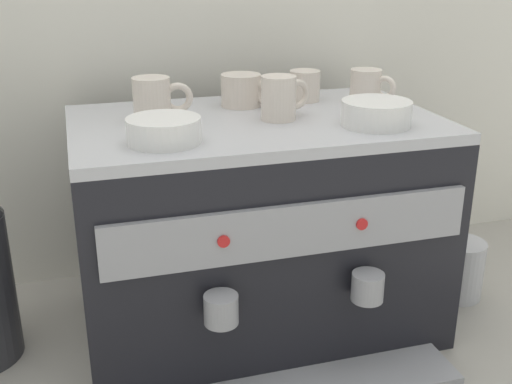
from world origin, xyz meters
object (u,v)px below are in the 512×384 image
Objects in this scene: ceramic_bowl_1 at (164,131)px; ceramic_bowl_0 at (376,114)px; ceramic_cup_1 at (303,86)px; milk_pitcher at (459,269)px; ceramic_cup_3 at (367,85)px; ceramic_cup_4 at (280,98)px; espresso_machine at (257,227)px; ceramic_cup_2 at (154,99)px; ceramic_cup_0 at (244,90)px.

ceramic_bowl_0 is at bearing 0.38° from ceramic_bowl_1.
milk_pitcher is (0.32, -0.15, -0.40)m from ceramic_cup_1.
ceramic_cup_1 is at bearing 155.81° from milk_pitcher.
ceramic_cup_3 is 0.46m from milk_pitcher.
ceramic_cup_4 is 0.85× the size of ceramic_bowl_1.
ceramic_bowl_1 is at bearing -158.08° from ceramic_cup_4.
ceramic_cup_4 is (0.04, -0.01, 0.26)m from espresso_machine.
espresso_machine is 0.32m from ceramic_cup_2.
ceramic_cup_0 is 0.13m from ceramic_cup_4.
ceramic_cup_0 is at bearing 86.85° from espresso_machine.
espresso_machine is 6.16× the size of ceramic_cup_2.
ceramic_cup_4 is at bearing -157.09° from ceramic_cup_3.
ceramic_bowl_0 reaches higher than espresso_machine.
ceramic_cup_2 is at bearing 164.46° from espresso_machine.
ceramic_cup_4 is at bearing -124.91° from ceramic_cup_1.
ceramic_cup_4 is (0.04, -0.12, 0.01)m from ceramic_cup_0.
ceramic_cup_3 is 0.48m from ceramic_bowl_1.
espresso_machine is at bearing -93.15° from ceramic_cup_0.
ceramic_cup_1 is at bearing 161.87° from ceramic_cup_3.
ceramic_cup_1 is 0.76× the size of ceramic_bowl_0.
espresso_machine is 0.48m from milk_pitcher.
ceramic_bowl_0 is at bearing -22.41° from ceramic_cup_2.
espresso_machine is 0.31m from ceramic_cup_1.
espresso_machine is at bearing -163.06° from ceramic_cup_3.
ceramic_cup_1 reaches higher than espresso_machine.
ceramic_cup_4 reaches higher than ceramic_cup_1.
ceramic_cup_3 is at bearing -6.42° from ceramic_cup_0.
ceramic_cup_0 is 0.84× the size of ceramic_bowl_1.
ceramic_cup_2 reaches higher than ceramic_cup_3.
ceramic_cup_0 is 0.78× the size of milk_pitcher.
ceramic_cup_2 reaches higher than ceramic_bowl_0.
ceramic_bowl_0 is 0.95× the size of milk_pitcher.
ceramic_cup_0 reaches higher than milk_pitcher.
ceramic_bowl_0 reaches higher than ceramic_bowl_1.
milk_pitcher is (0.64, -0.08, -0.40)m from ceramic_cup_2.
ceramic_bowl_0 is at bearing -75.93° from ceramic_cup_1.
ceramic_cup_2 is (-0.19, -0.06, 0.01)m from ceramic_cup_0.
espresso_machine is 0.27m from ceramic_cup_0.
ceramic_cup_0 reaches higher than ceramic_bowl_0.
ceramic_cup_2 is at bearing 157.59° from ceramic_bowl_0.
milk_pitcher is (0.45, -0.13, -0.40)m from ceramic_cup_0.
ceramic_bowl_0 is at bearing -30.97° from ceramic_cup_4.
ceramic_cup_3 is 0.72× the size of ceramic_bowl_1.
ceramic_cup_2 reaches higher than ceramic_bowl_1.
ceramic_cup_2 is 0.88× the size of ceramic_bowl_0.
ceramic_cup_4 is (0.22, -0.06, 0.00)m from ceramic_cup_2.
espresso_machine is at bearing 162.24° from ceramic_cup_4.
ceramic_cup_1 is at bearing 41.81° from espresso_machine.
ceramic_bowl_0 is at bearing -48.78° from ceramic_cup_0.
ceramic_cup_3 reaches higher than espresso_machine.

